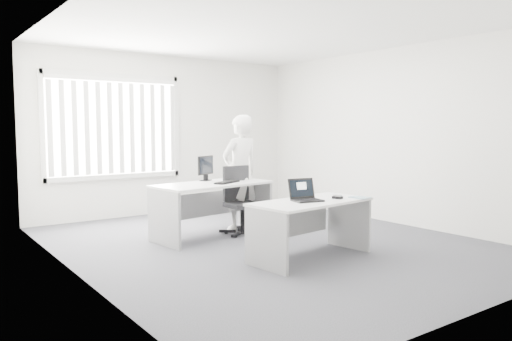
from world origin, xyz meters
TOP-DOWN VIEW (x-y plane):
  - ground at (0.00, 0.00)m, footprint 6.00×6.00m
  - wall_back at (0.00, 3.00)m, footprint 5.00×0.02m
  - wall_front at (0.00, -3.00)m, footprint 5.00×0.02m
  - wall_left at (-2.50, 0.00)m, footprint 0.02×6.00m
  - wall_right at (2.50, 0.00)m, footprint 0.02×6.00m
  - ceiling at (0.00, 0.00)m, footprint 5.00×6.00m
  - window at (-1.00, 2.96)m, footprint 2.32×0.06m
  - blinds at (-1.00, 2.90)m, footprint 2.20×0.10m
  - desk_near at (-0.06, -0.88)m, footprint 1.57×0.88m
  - desk_far at (-0.39, 0.80)m, footprint 1.75×0.99m
  - office_chair at (0.03, 0.73)m, footprint 0.60×0.60m
  - person at (0.20, 0.99)m, footprint 0.66×0.46m
  - laptop at (-0.14, -0.91)m, footprint 0.38×0.35m
  - paper_sheet at (0.36, -0.94)m, footprint 0.34×0.27m
  - mouse at (0.29, -0.97)m, footprint 0.10×0.13m
  - booklet at (0.56, -1.07)m, footprint 0.20×0.25m
  - keyboard at (-0.23, 0.69)m, footprint 0.47×0.33m
  - monitor at (-0.32, 1.12)m, footprint 0.38×0.26m

SIDE VIEW (x-z plane):
  - ground at x=0.00m, z-range 0.00..0.00m
  - office_chair at x=0.03m, z-range -0.18..0.79m
  - desk_near at x=-0.06m, z-range 0.15..0.84m
  - desk_far at x=-0.39m, z-range 0.17..0.93m
  - paper_sheet at x=0.36m, z-range 0.68..0.69m
  - booklet at x=0.56m, z-range 0.68..0.70m
  - mouse at x=0.29m, z-range 0.69..0.73m
  - keyboard at x=-0.23m, z-range 0.76..0.78m
  - laptop at x=-0.14m, z-range 0.68..0.94m
  - person at x=0.20m, z-range 0.00..1.72m
  - monitor at x=-0.32m, z-range 0.76..1.12m
  - wall_back at x=0.00m, z-range 0.00..2.80m
  - wall_front at x=0.00m, z-range 0.00..2.80m
  - wall_left at x=-2.50m, z-range 0.00..2.80m
  - wall_right at x=2.50m, z-range 0.00..2.80m
  - blinds at x=-1.00m, z-range 0.77..2.27m
  - window at x=-1.00m, z-range 0.67..2.43m
  - ceiling at x=0.00m, z-range 2.79..2.81m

